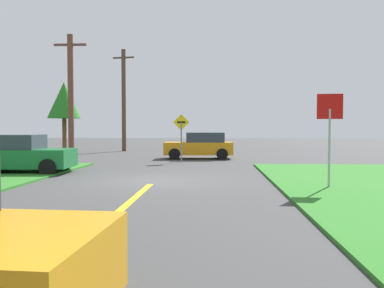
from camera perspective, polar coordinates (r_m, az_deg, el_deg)
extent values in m
plane|color=#404040|center=(14.37, -5.37, -5.26)|extent=(120.00, 120.00, 0.00)
cube|color=yellow|center=(6.72, -16.11, -14.08)|extent=(0.20, 14.00, 0.01)
cylinder|color=#9EA0A8|center=(12.87, 19.23, -0.72)|extent=(0.07, 0.07, 2.48)
cube|color=red|center=(12.87, 19.31, 5.15)|extent=(0.77, 0.11, 0.77)
cylinder|color=black|center=(4.65, -18.47, -17.32)|extent=(0.69, 0.25, 0.68)
cube|color=orange|center=(24.40, 0.90, -0.62)|extent=(4.27, 2.03, 0.76)
cube|color=#2D3842|center=(24.39, 1.91, 0.97)|extent=(2.38, 1.72, 0.60)
cylinder|color=black|center=(23.56, -2.55, -1.46)|extent=(0.69, 0.25, 0.68)
cylinder|color=black|center=(25.35, -2.33, -1.20)|extent=(0.69, 0.25, 0.68)
cylinder|color=black|center=(23.58, 4.38, -1.46)|extent=(0.69, 0.25, 0.68)
cylinder|color=black|center=(25.36, 4.11, -1.20)|extent=(0.69, 0.25, 0.68)
cube|color=#196B33|center=(17.91, -23.14, -1.88)|extent=(4.07, 2.15, 0.76)
cube|color=#2D3842|center=(18.04, -24.36, 0.29)|extent=(2.27, 1.82, 0.60)
cylinder|color=black|center=(18.34, -18.07, -2.65)|extent=(0.69, 0.26, 0.68)
cylinder|color=black|center=(16.56, -20.14, -3.21)|extent=(0.69, 0.26, 0.68)
cylinder|color=black|center=(19.36, -25.68, -2.51)|extent=(0.69, 0.26, 0.68)
cylinder|color=brown|center=(22.84, -17.12, 6.27)|extent=(0.32, 0.32, 7.02)
cube|color=brown|center=(23.23, -17.21, 13.54)|extent=(1.80, 0.13, 0.12)
cylinder|color=#4F3B2B|center=(32.84, -9.84, 6.21)|extent=(0.34, 0.34, 8.28)
cube|color=#4F3B2B|center=(33.26, -9.88, 12.20)|extent=(1.80, 0.40, 0.12)
cylinder|color=slate|center=(21.88, -1.56, 0.26)|extent=(0.08, 0.08, 2.22)
cube|color=yellow|center=(21.86, -1.57, 3.16)|extent=(0.91, 0.03, 0.91)
cube|color=black|center=(21.86, -1.57, 3.16)|extent=(0.45, 0.04, 0.10)
cylinder|color=brown|center=(30.79, -17.95, 1.13)|extent=(0.31, 0.31, 2.63)
cone|color=#23731E|center=(30.85, -18.01, 6.05)|extent=(2.43, 2.43, 2.67)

